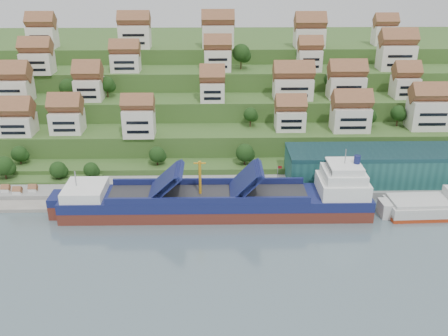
{
  "coord_description": "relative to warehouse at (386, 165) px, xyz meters",
  "views": [
    {
      "loc": [
        -0.27,
        -122.37,
        66.43
      ],
      "look_at": [
        2.49,
        14.0,
        8.0
      ],
      "focal_mm": 40.0,
      "sensor_mm": 36.0,
      "label": 1
    }
  ],
  "objects": [
    {
      "name": "ground",
      "position": [
        -52.0,
        -17.0,
        -7.2
      ],
      "size": [
        300.0,
        300.0,
        0.0
      ],
      "primitive_type": "plane",
      "color": "slate",
      "rests_on": "ground"
    },
    {
      "name": "hillside",
      "position": [
        -52.0,
        86.55,
        3.46
      ],
      "size": [
        260.0,
        128.0,
        31.0
      ],
      "color": "#2D4C1E",
      "rests_on": "ground"
    },
    {
      "name": "hillside_village",
      "position": [
        -48.33,
        44.64,
        17.61
      ],
      "size": [
        160.26,
        64.8,
        29.23
      ],
      "color": "silver",
      "rests_on": "ground"
    },
    {
      "name": "pebble_beach",
      "position": [
        -110.0,
        -5.0,
        -6.7
      ],
      "size": [
        45.0,
        20.0,
        1.0
      ],
      "primitive_type": "cube",
      "color": "gray",
      "rests_on": "ground"
    },
    {
      "name": "hillside_trees",
      "position": [
        -59.95,
        28.77,
        10.01
      ],
      "size": [
        138.32,
        62.53,
        31.7
      ],
      "color": "#1B3C14",
      "rests_on": "ground"
    },
    {
      "name": "cargo_ship",
      "position": [
        -49.59,
        -16.34,
        -3.68
      ],
      "size": [
        84.53,
        13.43,
        18.82
      ],
      "rotation": [
        0.0,
        0.0,
        -0.0
      ],
      "color": "#5D261C",
      "rests_on": "ground"
    },
    {
      "name": "quay",
      "position": [
        -32.0,
        -2.0,
        -6.1
      ],
      "size": [
        180.0,
        14.0,
        2.2
      ],
      "primitive_type": "cube",
      "color": "gray",
      "rests_on": "ground"
    },
    {
      "name": "second_ship",
      "position": [
        9.25,
        -18.1,
        -4.86
      ],
      "size": [
        27.01,
        10.77,
        7.74
      ],
      "rotation": [
        0.0,
        0.0,
        0.03
      ],
      "color": "#9C2E11",
      "rests_on": "ground"
    },
    {
      "name": "beach_huts",
      "position": [
        -112.0,
        -6.25,
        -5.1
      ],
      "size": [
        14.4,
        3.7,
        2.2
      ],
      "color": "white",
      "rests_on": "pebble_beach"
    },
    {
      "name": "flagpole",
      "position": [
        -33.89,
        -7.0,
        -0.32
      ],
      "size": [
        1.28,
        0.16,
        8.0
      ],
      "color": "gray",
      "rests_on": "quay"
    },
    {
      "name": "warehouse",
      "position": [
        0.0,
        0.0,
        0.0
      ],
      "size": [
        60.0,
        15.0,
        10.0
      ],
      "primitive_type": "cube",
      "color": "#205754",
      "rests_on": "quay"
    }
  ]
}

